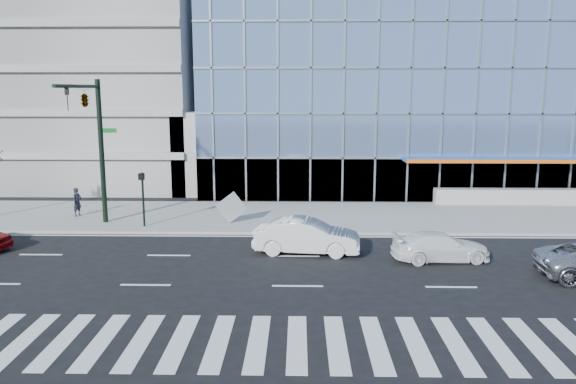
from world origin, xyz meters
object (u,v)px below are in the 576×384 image
white_suv (441,247)px  traffic_signal (90,117)px  ped_signal_post (143,191)px  pedestrian (77,202)px  tilted_panel (232,207)px  white_sedan (307,236)px

white_suv → traffic_signal: bearing=67.9°
white_suv → ped_signal_post: bearing=64.1°
white_suv → pedestrian: pedestrian is taller
white_suv → pedestrian: (-19.58, 7.97, 0.36)m
white_suv → pedestrian: 21.14m
ped_signal_post → white_suv: bearing=-20.0°
ped_signal_post → white_suv: ped_signal_post is taller
tilted_panel → traffic_signal: bearing=177.8°
traffic_signal → white_sedan: size_ratio=1.61×
ped_signal_post → tilted_panel: ped_signal_post is taller
ped_signal_post → white_sedan: 10.04m
ped_signal_post → pedestrian: (-4.66, 2.52, -1.14)m
pedestrian → tilted_panel: bearing=-79.5°
traffic_signal → pedestrian: bearing=126.8°
white_sedan → tilted_panel: bearing=44.3°
white_suv → pedestrian: bearing=62.0°
traffic_signal → ped_signal_post: 4.75m
ped_signal_post → white_sedan: ped_signal_post is taller
ped_signal_post → pedestrian: ped_signal_post is taller
traffic_signal → white_sedan: bearing=-19.5°
traffic_signal → white_sedan: 13.24m
pedestrian → tilted_panel: size_ratio=1.31×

